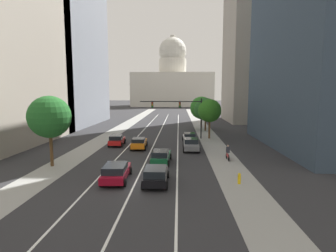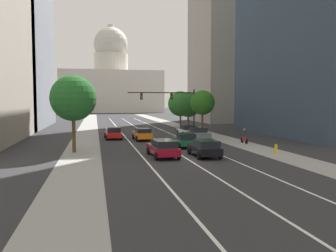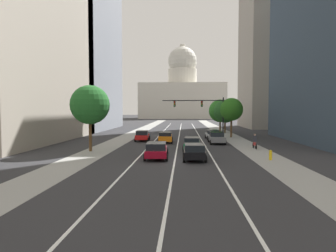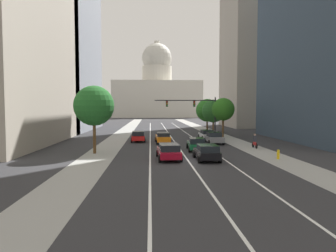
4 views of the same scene
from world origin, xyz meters
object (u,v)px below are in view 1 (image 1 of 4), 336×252
Objects in this scene: capitol_building at (173,83)px; car_red at (117,140)px; car_crimson at (116,172)px; street_tree_near_right at (201,108)px; street_tree_mid_right at (210,111)px; street_tree_near_left at (50,117)px; car_green at (161,156)px; traffic_signal_mast at (181,109)px; car_orange at (139,143)px; car_white at (189,137)px; car_gray at (191,144)px; car_black at (156,175)px; cyclist at (228,153)px; street_tree_far_right at (206,109)px; fire_hydrant at (239,178)px.

car_red is at bearing -92.56° from capitol_building.
car_crimson is (3.44, -15.09, 0.01)m from car_red.
street_tree_near_right is 1.03× the size of street_tree_mid_right.
street_tree_near_left reaches higher than car_red.
traffic_signal_mast is (2.20, 15.61, 3.99)m from car_green.
car_green is 8.15m from car_orange.
car_white is at bearing -12.91° from car_green.
car_black is at bearing 165.46° from car_gray.
car_red is at bearing -125.12° from street_tree_near_right.
street_tree_mid_right is (13.67, 6.43, 3.74)m from car_red.
capitol_building is at bearing 94.48° from street_tree_mid_right.
street_tree_near_left reaches higher than cyclist.
car_gray is (3.44, 13.21, 0.01)m from car_black.
capitol_building reaches higher than car_white.
street_tree_far_right reaches higher than car_orange.
street_tree_mid_right is at bearing -27.87° from car_crimson.
car_white is 0.64× the size of street_tree_near_right.
car_crimson is (-3.42, -5.78, 0.02)m from car_green.
capitol_building is 6.17× the size of street_tree_near_left.
street_tree_near_left is (-17.54, -29.93, 0.72)m from street_tree_near_right.
street_tree_mid_right is 24.80m from street_tree_near_left.
cyclist is (14.11, -7.72, 0.07)m from car_red.
fire_hydrant is at bearing -87.23° from car_black.
street_tree_mid_right is (10.23, 8.35, 3.75)m from car_orange.
car_black is at bearing -168.48° from car_orange.
fire_hydrant is (3.34, -18.40, -0.29)m from car_white.
capitol_building is 131.69m from car_black.
car_gray is 13.29m from fire_hydrant.
car_white is 0.60× the size of street_tree_near_left.
capitol_building reaches higher than car_gray.
street_tree_near_left is (-7.55, -8.93, 4.23)m from car_orange.
car_red is at bearing 131.40° from fire_hydrant.
car_red is (-5.15, -115.29, -12.13)m from capitol_building.
car_orange is at bearing -90.84° from capitol_building.
street_tree_near_right is (3.11, 16.17, 3.52)m from car_white.
car_green is 16.26m from traffic_signal_mast.
cyclist is (7.24, 8.12, 0.07)m from car_black.
car_white is 4.67× the size of fire_hydrant.
car_white is 16.84m from street_tree_near_right.
capitol_building is 100.54m from street_tree_far_right.
car_black is at bearing 135.84° from cyclist.
cyclist is (10.68, 7.37, 0.06)m from car_crimson.
capitol_building is 126.72m from street_tree_near_left.
car_green is 26.04m from street_tree_far_right.
street_tree_mid_right is (3.36, 9.06, 3.74)m from car_gray.
traffic_signal_mast reaches higher than car_black.
car_green is 1.07× the size of car_white.
car_red is at bearing 69.23° from street_tree_near_left.
traffic_signal_mast is 22.67m from fire_hydrant.
car_orange is 6.91m from car_gray.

